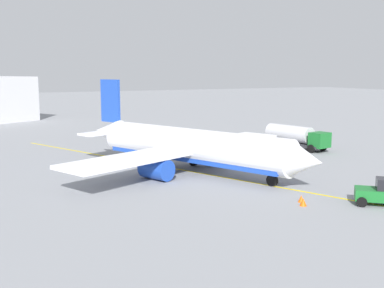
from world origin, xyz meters
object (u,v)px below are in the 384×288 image
safety_cone_wingtip (301,199)px  fuel_tanker (295,136)px  refueling_worker (266,147)px  safety_cone_nose (303,202)px  pushback_tug (380,193)px  airplane (188,147)px

safety_cone_wingtip → fuel_tanker: bearing=142.0°
fuel_tanker → refueling_worker: fuel_tanker is taller
refueling_worker → safety_cone_nose: bearing=-29.0°
pushback_tug → refueling_worker: (-24.37, 6.43, -0.19)m
pushback_tug → safety_cone_wingtip: size_ratio=6.87×
airplane → refueling_worker: bearing=111.8°
pushback_tug → airplane: bearing=-157.2°
fuel_tanker → safety_cone_nose: (22.97, -17.79, -1.41)m
fuel_tanker → safety_cone_wingtip: size_ratio=18.25×
refueling_worker → safety_cone_nose: (21.81, -12.07, -0.51)m
safety_cone_nose → safety_cone_wingtip: 1.08m
airplane → safety_cone_nose: 16.42m
fuel_tanker → refueling_worker: (1.16, -5.71, -0.91)m
pushback_tug → refueling_worker: pushback_tug is taller
airplane → fuel_tanker: size_ratio=2.76×
pushback_tug → refueling_worker: 25.20m
airplane → pushback_tug: bearing=22.8°
safety_cone_nose → pushback_tug: bearing=65.6°
safety_cone_wingtip → pushback_tug: bearing=55.6°
pushback_tug → refueling_worker: bearing=165.2°
airplane → refueling_worker: 15.47m
fuel_tanker → refueling_worker: 5.90m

